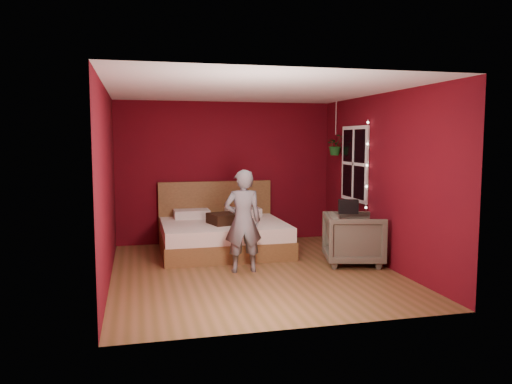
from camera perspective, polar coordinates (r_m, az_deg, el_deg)
name	(u,v)px	position (r m, az deg, el deg)	size (l,w,h in m)	color
floor	(253,271)	(7.33, -0.30, -9.06)	(4.50, 4.50, 0.00)	brown
room_walls	(253,156)	(7.08, -0.31, 4.17)	(4.04, 4.54, 2.62)	#580912
window	(354,164)	(8.59, 11.17, 3.18)	(0.05, 0.97, 1.27)	white
fairy_lights	(367,165)	(8.10, 12.56, 2.99)	(0.04, 0.04, 1.45)	silver
bed	(223,234)	(8.57, -3.85, -4.82)	(2.08, 1.77, 1.14)	brown
person	(243,221)	(7.17, -1.50, -3.34)	(0.54, 0.36, 1.48)	slate
armchair	(354,239)	(7.82, 11.11, -5.26)	(0.84, 0.86, 0.79)	#575444
handbag	(348,207)	(7.71, 10.50, -1.64)	(0.30, 0.15, 0.21)	black
throw_pillow	(225,219)	(8.27, -3.58, -3.05)	(0.48, 0.48, 0.17)	black
hanging_plant	(336,145)	(9.11, 9.08, 5.33)	(0.34, 0.29, 0.98)	silver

